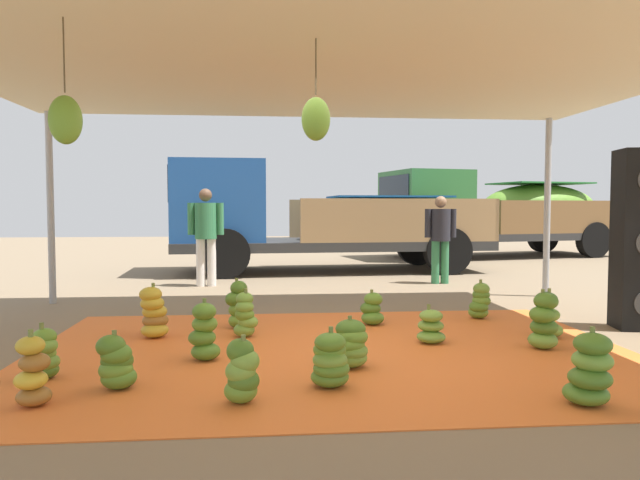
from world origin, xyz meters
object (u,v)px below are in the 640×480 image
at_px(banana_bunch_4, 372,310).
at_px(banana_bunch_6, 590,372).
at_px(cargo_truck_main, 315,218).
at_px(worker_0, 440,233).
at_px(banana_bunch_8, 350,345).
at_px(banana_bunch_14, 480,302).
at_px(banana_bunch_2, 431,327).
at_px(banana_bunch_12, 154,314).
at_px(worker_1, 206,229).
at_px(banana_bunch_15, 330,361).
at_px(banana_bunch_5, 245,316).
at_px(cargo_truck_far, 498,212).
at_px(banana_bunch_1, 238,306).
at_px(banana_bunch_10, 242,373).
at_px(banana_bunch_0, 33,374).
at_px(banana_bunch_9, 116,363).
at_px(banana_bunch_13, 544,323).
at_px(banana_bunch_7, 204,333).
at_px(banana_bunch_3, 548,316).
at_px(speaker_stack, 637,240).
at_px(banana_bunch_11, 44,355).

distance_m(banana_bunch_4, banana_bunch_6, 3.21).
relative_size(cargo_truck_main, worker_0, 4.27).
distance_m(banana_bunch_8, banana_bunch_14, 2.89).
xyz_separation_m(banana_bunch_2, banana_bunch_14, (0.99, 1.25, 0.05)).
distance_m(banana_bunch_12, worker_1, 4.30).
bearing_deg(banana_bunch_15, banana_bunch_5, 111.29).
relative_size(banana_bunch_12, cargo_truck_far, 0.08).
bearing_deg(banana_bunch_1, banana_bunch_4, 2.60).
bearing_deg(cargo_truck_far, banana_bunch_12, -128.38).
xyz_separation_m(banana_bunch_1, banana_bunch_10, (0.16, -2.68, -0.04)).
height_order(banana_bunch_0, banana_bunch_9, banana_bunch_0).
distance_m(banana_bunch_6, banana_bunch_15, 1.90).
bearing_deg(cargo_truck_far, banana_bunch_0, -124.38).
xyz_separation_m(banana_bunch_15, worker_0, (2.73, 6.15, 0.74)).
bearing_deg(banana_bunch_12, banana_bunch_14, 10.42).
height_order(banana_bunch_13, worker_0, worker_0).
relative_size(banana_bunch_6, banana_bunch_9, 1.23).
xyz_separation_m(banana_bunch_7, banana_bunch_8, (1.31, -0.37, -0.05)).
distance_m(banana_bunch_5, banana_bunch_14, 3.04).
xyz_separation_m(banana_bunch_3, banana_bunch_13, (-0.30, -0.51, 0.04)).
relative_size(banana_bunch_7, cargo_truck_main, 0.08).
bearing_deg(banana_bunch_9, banana_bunch_5, 62.22).
distance_m(banana_bunch_10, speaker_stack, 5.10).
relative_size(banana_bunch_10, banana_bunch_12, 0.85).
relative_size(banana_bunch_7, speaker_stack, 0.27).
distance_m(banana_bunch_4, banana_bunch_10, 3.12).
distance_m(banana_bunch_0, worker_1, 6.50).
distance_m(banana_bunch_9, speaker_stack, 5.84).
bearing_deg(banana_bunch_2, cargo_truck_main, 95.17).
distance_m(banana_bunch_11, cargo_truck_far, 14.21).
height_order(banana_bunch_5, worker_0, worker_0).
height_order(banana_bunch_4, banana_bunch_8, banana_bunch_8).
bearing_deg(banana_bunch_10, banana_bunch_8, 44.21).
xyz_separation_m(banana_bunch_5, banana_bunch_6, (2.53, -2.49, 0.02)).
distance_m(banana_bunch_6, banana_bunch_13, 1.72).
bearing_deg(banana_bunch_4, worker_1, 122.11).
xyz_separation_m(banana_bunch_4, banana_bunch_6, (1.03, -3.04, 0.07)).
bearing_deg(speaker_stack, banana_bunch_1, 174.97).
bearing_deg(cargo_truck_main, banana_bunch_7, -102.41).
bearing_deg(banana_bunch_5, cargo_truck_main, 78.73).
distance_m(banana_bunch_7, banana_bunch_8, 1.36).
xyz_separation_m(banana_bunch_6, banana_bunch_8, (-1.57, 1.17, -0.05)).
relative_size(banana_bunch_4, banana_bunch_14, 0.85).
bearing_deg(banana_bunch_14, banana_bunch_8, -133.01).
bearing_deg(banana_bunch_2, banana_bunch_13, -19.33).
bearing_deg(banana_bunch_8, banana_bunch_5, 126.15).
xyz_separation_m(banana_bunch_12, worker_0, (4.45, 4.20, 0.68)).
distance_m(banana_bunch_2, banana_bunch_8, 1.31).
bearing_deg(banana_bunch_11, banana_bunch_6, -13.99).
distance_m(banana_bunch_7, banana_bunch_11, 1.35).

